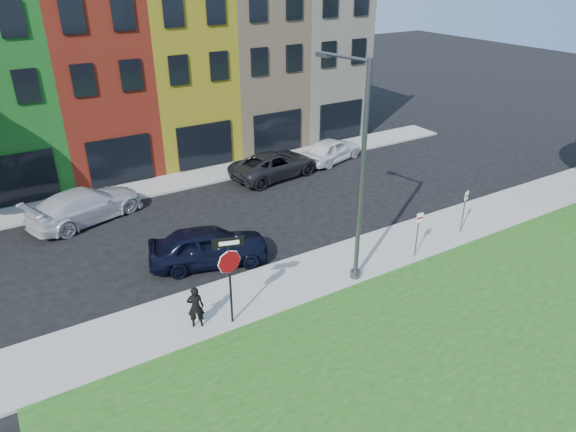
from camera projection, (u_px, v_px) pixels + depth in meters
ground at (382, 306)px, 18.81m from camera, size 120.00×120.00×0.00m
sidewalk_near at (372, 254)px, 22.00m from camera, size 40.00×3.00×0.12m
sidewalk_far at (165, 184)px, 28.86m from camera, size 40.00×2.40×0.12m
rowhouse_block at (131, 75)px, 31.61m from camera, size 30.00×10.12×10.00m
stop_sign at (229, 264)px, 16.76m from camera, size 1.01×0.35×3.31m
man at (196, 307)px, 17.27m from camera, size 0.84×0.78×1.57m
sedan_near at (209, 246)px, 21.09m from camera, size 4.59×5.93×1.66m
parked_car_silver at (86, 205)px, 24.68m from camera, size 5.64×6.92×1.61m
parked_car_dark at (275, 165)px, 29.71m from camera, size 4.04×6.10×1.50m
parked_car_white at (332, 150)px, 32.03m from camera, size 4.11×5.32×1.49m
street_lamp at (358, 176)px, 18.55m from camera, size 0.77×2.56×8.42m
parking_sign_a at (418, 228)px, 21.20m from camera, size 0.32×0.10×2.10m
parking_sign_b at (465, 206)px, 23.04m from camera, size 0.31×0.12×2.15m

